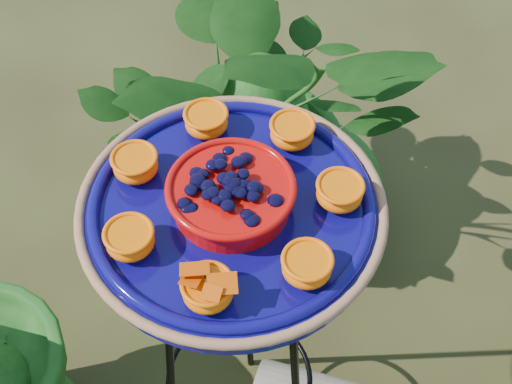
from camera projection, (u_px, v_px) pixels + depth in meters
The scene contains 3 objects.
tripod_stand at pixel (237, 328), 1.38m from camera, with size 0.42×0.42×0.89m.
feeder_dish at pixel (232, 206), 1.07m from camera, with size 0.59×0.59×0.11m.
shrub_back_left at pixel (260, 118), 1.85m from camera, with size 0.82×0.71×0.91m, color #164412.
Camera 1 is at (0.26, -0.55, 1.78)m, focal length 50.00 mm.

